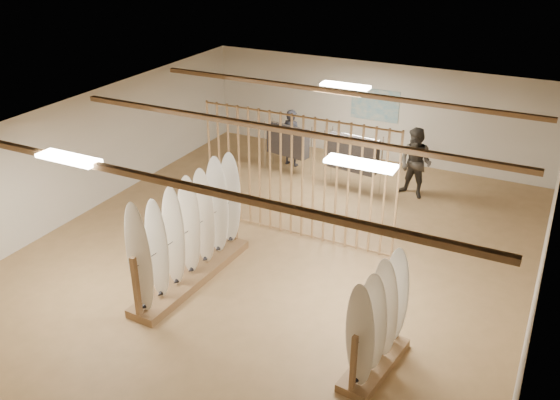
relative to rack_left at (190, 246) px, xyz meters
The scene contains 16 objects.
floor 2.17m from the rack_left, 59.59° to the left, with size 12.00×12.00×0.00m, color #A37C4F.
ceiling 2.88m from the rack_left, 59.59° to the left, with size 12.00×12.00×0.00m, color gray.
wall_back 7.85m from the rack_left, 82.43° to the left, with size 12.00×12.00×0.00m, color beige.
wall_front 4.41m from the rack_left, 76.33° to the right, with size 12.00×12.00×0.00m, color beige.
wall_left 4.39m from the rack_left, 156.11° to the left, with size 12.00×12.00×0.00m, color beige.
wall_right 6.32m from the rack_left, 16.25° to the left, with size 12.00×12.00×0.00m, color beige.
ceiling_slats 2.83m from the rack_left, 59.59° to the left, with size 9.50×6.12×0.10m, color brown.
light_panels 2.84m from the rack_left, 59.59° to the left, with size 1.20×0.35×0.06m, color white.
bamboo_partition 2.83m from the rack_left, 68.04° to the left, with size 4.45×0.05×2.78m.
poster 7.85m from the rack_left, 82.41° to the left, with size 1.40×0.03×0.90m, color teal.
rack_left is the anchor object (origin of this frame).
rack_right 4.06m from the rack_left, 11.40° to the right, with size 0.73×1.67×1.87m.
clothing_rack_a 5.72m from the rack_left, 97.04° to the left, with size 1.29×0.52×1.39m.
clothing_rack_b 5.52m from the rack_left, 76.62° to the left, with size 1.42×0.53×1.53m.
shopper_a 6.24m from the rack_left, 97.68° to the left, with size 0.68×0.46×1.85m, color #282931.
shopper_b 6.35m from the rack_left, 63.71° to the left, with size 0.98×0.76×2.03m, color #2F2B25.
Camera 1 is at (4.89, -9.72, 6.48)m, focal length 38.00 mm.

